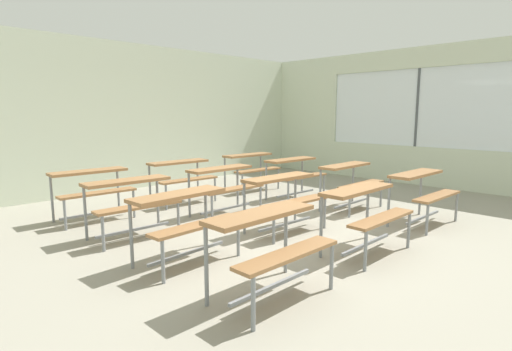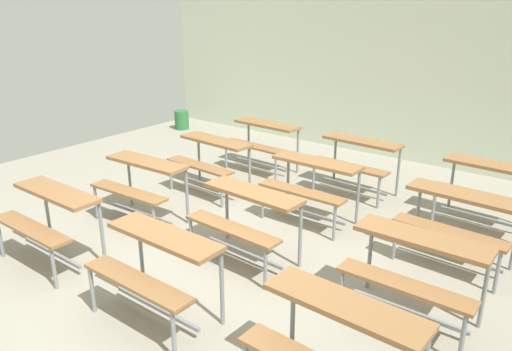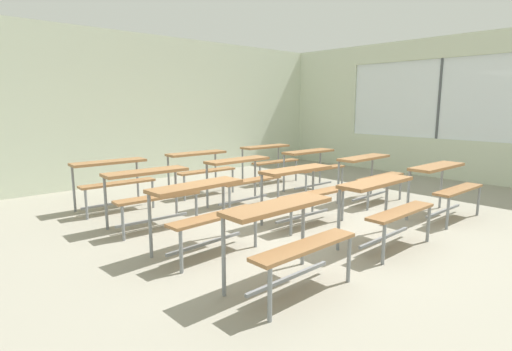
{
  "view_description": "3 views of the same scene",
  "coord_description": "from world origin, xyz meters",
  "px_view_note": "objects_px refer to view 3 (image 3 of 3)",
  "views": [
    {
      "loc": [
        -3.8,
        -3.3,
        1.6
      ],
      "look_at": [
        0.23,
        0.75,
        0.69
      ],
      "focal_mm": 28.0,
      "sensor_mm": 36.0,
      "label": 1
    },
    {
      "loc": [
        3.08,
        -3.4,
        2.58
      ],
      "look_at": [
        -0.65,
        1.43,
        0.4
      ],
      "focal_mm": 34.96,
      "sensor_mm": 36.0,
      "label": 2
    },
    {
      "loc": [
        -3.8,
        -3.3,
        1.6
      ],
      "look_at": [
        -0.18,
        0.68,
        0.63
      ],
      "focal_mm": 28.0,
      "sensor_mm": 36.0,
      "label": 3
    }
  ],
  "objects_px": {
    "desk_bench_r2c2": "(313,161)",
    "desk_bench_r2c0": "(150,185)",
    "desk_bench_r0c2": "(444,179)",
    "desk_bench_r3c2": "(269,155)",
    "desk_bench_r2c1": "(242,171)",
    "desk_bench_r0c0": "(287,226)",
    "desk_bench_r1c0": "(203,202)",
    "desk_bench_r1c2": "(370,168)",
    "desk_bench_r0c1": "(384,197)",
    "desk_bench_r3c1": "(200,163)",
    "desk_bench_r3c0": "(112,173)",
    "desk_bench_r1c1": "(302,182)"
  },
  "relations": [
    {
      "from": "desk_bench_r3c0",
      "to": "desk_bench_r1c1",
      "type": "bearing_deg",
      "value": -54.04
    },
    {
      "from": "desk_bench_r2c1",
      "to": "desk_bench_r2c2",
      "type": "bearing_deg",
      "value": -0.31
    },
    {
      "from": "desk_bench_r3c0",
      "to": "desk_bench_r2c1",
      "type": "bearing_deg",
      "value": -33.55
    },
    {
      "from": "desk_bench_r2c1",
      "to": "desk_bench_r3c2",
      "type": "xyz_separation_m",
      "value": [
        1.71,
        1.16,
        0.0
      ]
    },
    {
      "from": "desk_bench_r1c0",
      "to": "desk_bench_r2c1",
      "type": "bearing_deg",
      "value": 34.88
    },
    {
      "from": "desk_bench_r2c2",
      "to": "desk_bench_r3c1",
      "type": "distance_m",
      "value": 2.07
    },
    {
      "from": "desk_bench_r1c0",
      "to": "desk_bench_r2c1",
      "type": "distance_m",
      "value": 2.04
    },
    {
      "from": "desk_bench_r2c1",
      "to": "desk_bench_r0c1",
      "type": "bearing_deg",
      "value": -89.71
    },
    {
      "from": "desk_bench_r0c2",
      "to": "desk_bench_r3c2",
      "type": "height_order",
      "value": "same"
    },
    {
      "from": "desk_bench_r0c1",
      "to": "desk_bench_r2c0",
      "type": "bearing_deg",
      "value": 123.53
    },
    {
      "from": "desk_bench_r0c0",
      "to": "desk_bench_r0c2",
      "type": "xyz_separation_m",
      "value": [
        3.25,
        0.04,
        0.0
      ]
    },
    {
      "from": "desk_bench_r0c1",
      "to": "desk_bench_r2c2",
      "type": "relative_size",
      "value": 0.98
    },
    {
      "from": "desk_bench_r1c2",
      "to": "desk_bench_r3c0",
      "type": "xyz_separation_m",
      "value": [
        -3.33,
        2.35,
        0.0
      ]
    },
    {
      "from": "desk_bench_r0c2",
      "to": "desk_bench_r3c2",
      "type": "xyz_separation_m",
      "value": [
        0.04,
        3.58,
        0.0
      ]
    },
    {
      "from": "desk_bench_r0c0",
      "to": "desk_bench_r0c1",
      "type": "height_order",
      "value": "same"
    },
    {
      "from": "desk_bench_r1c2",
      "to": "desk_bench_r0c1",
      "type": "bearing_deg",
      "value": -144.18
    },
    {
      "from": "desk_bench_r0c1",
      "to": "desk_bench_r2c1",
      "type": "bearing_deg",
      "value": 90.13
    },
    {
      "from": "desk_bench_r2c1",
      "to": "desk_bench_r3c2",
      "type": "height_order",
      "value": "same"
    },
    {
      "from": "desk_bench_r2c1",
      "to": "desk_bench_r3c0",
      "type": "relative_size",
      "value": 0.98
    },
    {
      "from": "desk_bench_r0c2",
      "to": "desk_bench_r1c2",
      "type": "relative_size",
      "value": 1.01
    },
    {
      "from": "desk_bench_r2c2",
      "to": "desk_bench_r2c1",
      "type": "bearing_deg",
      "value": -177.99
    },
    {
      "from": "desk_bench_r1c2",
      "to": "desk_bench_r2c1",
      "type": "xyz_separation_m",
      "value": [
        -1.73,
        1.19,
        0.0
      ]
    },
    {
      "from": "desk_bench_r2c2",
      "to": "desk_bench_r0c0",
      "type": "bearing_deg",
      "value": -141.11
    },
    {
      "from": "desk_bench_r2c0",
      "to": "desk_bench_r2c2",
      "type": "distance_m",
      "value": 3.31
    },
    {
      "from": "desk_bench_r0c1",
      "to": "desk_bench_r2c0",
      "type": "distance_m",
      "value": 2.91
    },
    {
      "from": "desk_bench_r1c2",
      "to": "desk_bench_r3c2",
      "type": "distance_m",
      "value": 2.35
    },
    {
      "from": "desk_bench_r1c2",
      "to": "desk_bench_r2c2",
      "type": "distance_m",
      "value": 1.18
    },
    {
      "from": "desk_bench_r2c0",
      "to": "desk_bench_r2c1",
      "type": "height_order",
      "value": "same"
    },
    {
      "from": "desk_bench_r1c0",
      "to": "desk_bench_r3c0",
      "type": "distance_m",
      "value": 2.4
    },
    {
      "from": "desk_bench_r0c1",
      "to": "desk_bench_r2c0",
      "type": "xyz_separation_m",
      "value": [
        -1.61,
        2.41,
        0.0
      ]
    },
    {
      "from": "desk_bench_r1c2",
      "to": "desk_bench_r0c2",
      "type": "bearing_deg",
      "value": -93.17
    },
    {
      "from": "desk_bench_r0c0",
      "to": "desk_bench_r1c0",
      "type": "height_order",
      "value": "same"
    },
    {
      "from": "desk_bench_r0c0",
      "to": "desk_bench_r3c1",
      "type": "relative_size",
      "value": 0.98
    },
    {
      "from": "desk_bench_r2c0",
      "to": "desk_bench_r0c1",
      "type": "bearing_deg",
      "value": -53.44
    },
    {
      "from": "desk_bench_r0c1",
      "to": "desk_bench_r2c1",
      "type": "height_order",
      "value": "same"
    },
    {
      "from": "desk_bench_r0c0",
      "to": "desk_bench_r0c1",
      "type": "xyz_separation_m",
      "value": [
        1.59,
        0.0,
        0.0
      ]
    },
    {
      "from": "desk_bench_r2c0",
      "to": "desk_bench_r3c2",
      "type": "relative_size",
      "value": 1.0
    },
    {
      "from": "desk_bench_r0c2",
      "to": "desk_bench_r3c2",
      "type": "relative_size",
      "value": 0.99
    },
    {
      "from": "desk_bench_r0c2",
      "to": "desk_bench_r2c1",
      "type": "distance_m",
      "value": 2.94
    },
    {
      "from": "desk_bench_r2c2",
      "to": "desk_bench_r0c2",
      "type": "bearing_deg",
      "value": -88.69
    },
    {
      "from": "desk_bench_r0c1",
      "to": "desk_bench_r1c0",
      "type": "xyz_separation_m",
      "value": [
        -1.63,
        1.21,
        0.0
      ]
    },
    {
      "from": "desk_bench_r0c0",
      "to": "desk_bench_r2c2",
      "type": "bearing_deg",
      "value": 36.49
    },
    {
      "from": "desk_bench_r1c0",
      "to": "desk_bench_r1c2",
      "type": "distance_m",
      "value": 3.34
    },
    {
      "from": "desk_bench_r2c2",
      "to": "desk_bench_r2c0",
      "type": "bearing_deg",
      "value": -177.23
    },
    {
      "from": "desk_bench_r1c2",
      "to": "desk_bench_r2c0",
      "type": "bearing_deg",
      "value": 160.34
    },
    {
      "from": "desk_bench_r0c0",
      "to": "desk_bench_r2c2",
      "type": "relative_size",
      "value": 0.98
    },
    {
      "from": "desk_bench_r1c0",
      "to": "desk_bench_r3c2",
      "type": "relative_size",
      "value": 1.0
    },
    {
      "from": "desk_bench_r3c1",
      "to": "desk_bench_r2c2",
      "type": "bearing_deg",
      "value": -32.38
    },
    {
      "from": "desk_bench_r0c0",
      "to": "desk_bench_r2c2",
      "type": "height_order",
      "value": "same"
    },
    {
      "from": "desk_bench_r0c0",
      "to": "desk_bench_r0c1",
      "type": "distance_m",
      "value": 1.59
    }
  ]
}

